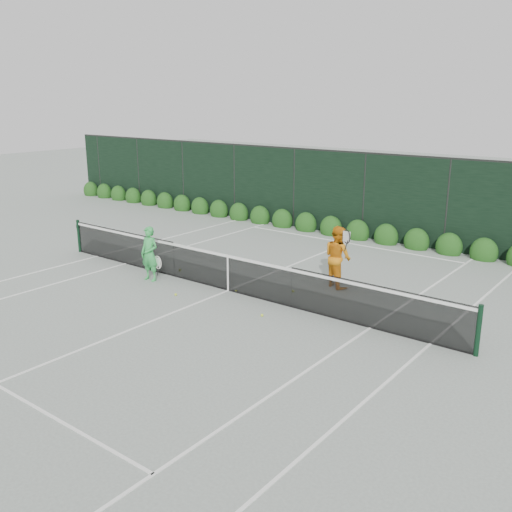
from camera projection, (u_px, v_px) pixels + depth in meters
The scene contains 8 objects.
ground at pixel (228, 291), 14.99m from camera, with size 80.00×80.00×0.00m, color gray.
tennis_net at pixel (227, 271), 14.86m from camera, with size 12.90×0.10×1.07m.
player_woman at pixel (150, 254), 15.66m from camera, with size 0.64×0.41×1.51m.
player_man at pixel (338, 257), 15.10m from camera, with size 1.00×0.91×1.67m.
court_lines at pixel (228, 290), 14.99m from camera, with size 11.03×23.83×0.01m.
windscreen_fence at pixel (147, 257), 12.52m from camera, with size 32.00×21.07×3.06m.
hedge_row at pixel (358, 233), 20.38m from camera, with size 31.66×0.65×0.94m.
tennis_balls at pixel (228, 291), 14.84m from camera, with size 4.13×2.13×0.07m.
Camera 1 is at (9.26, -10.78, 4.92)m, focal length 40.00 mm.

